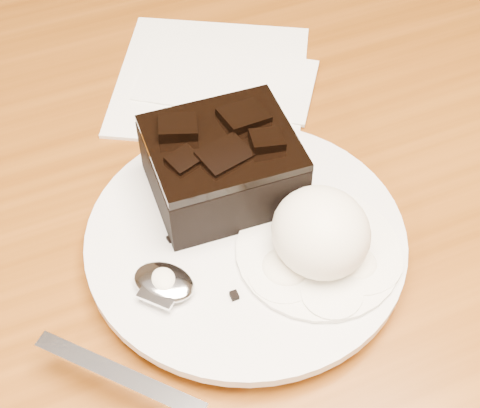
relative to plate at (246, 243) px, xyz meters
name	(u,v)px	position (x,y,z in m)	size (l,w,h in m)	color
plate	(246,243)	(0.00, 0.00, 0.00)	(0.22, 0.22, 0.02)	silver
brownie	(222,169)	(0.00, 0.04, 0.03)	(0.10, 0.09, 0.05)	black
ice_cream_scoop	(321,232)	(0.04, -0.03, 0.03)	(0.06, 0.07, 0.05)	white
melt_puddle	(318,252)	(0.04, -0.03, 0.01)	(0.11, 0.11, 0.00)	white
spoon	(164,284)	(-0.07, -0.02, 0.01)	(0.03, 0.17, 0.01)	silver
napkin	(211,78)	(0.05, 0.18, -0.01)	(0.16, 0.16, 0.01)	white
crumb_a	(234,296)	(-0.03, -0.04, 0.01)	(0.01, 0.01, 0.00)	black
crumb_b	(171,239)	(-0.05, 0.02, 0.01)	(0.01, 0.01, 0.00)	black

